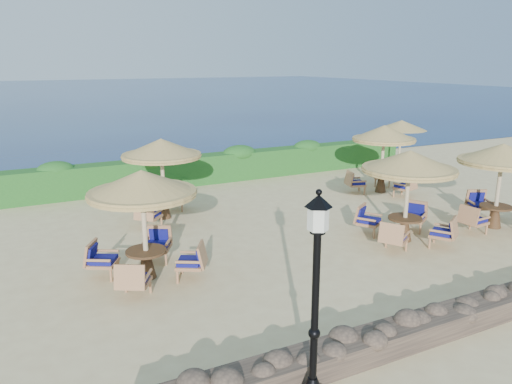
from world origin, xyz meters
The scene contains 11 objects.
ground centered at (0.00, 0.00, 0.00)m, with size 120.00×120.00×0.00m, color beige.
sea centered at (0.00, 70.00, 0.00)m, with size 160.00×160.00×0.00m, color #0C1F4E.
hedge centered at (0.00, 7.20, 0.60)m, with size 18.00×0.90×1.20m, color #194F1A.
stone_wall centered at (0.00, -6.20, 0.22)m, with size 15.00×0.65×0.44m, color brown.
lamp_post centered at (-4.80, -6.80, 1.55)m, with size 0.44×0.44×3.31m.
extra_parasol centered at (7.80, 5.20, 2.17)m, with size 2.30×2.30×2.41m.
cafe_set_0 centered at (-5.85, -1.17, 1.75)m, with size 2.78×2.78×2.65m.
cafe_set_1 centered at (1.47, -2.00, 1.78)m, with size 2.74×2.74×2.65m.
cafe_set_2 centered at (4.81, -2.38, 1.86)m, with size 2.72×2.76×2.65m.
cafe_set_3 centered at (-4.10, 3.20, 1.97)m, with size 2.58×2.58×2.65m.
cafe_set_4 centered at (4.54, 2.61, 1.82)m, with size 2.68×2.68×2.65m.
Camera 1 is at (-8.51, -12.24, 5.07)m, focal length 35.00 mm.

